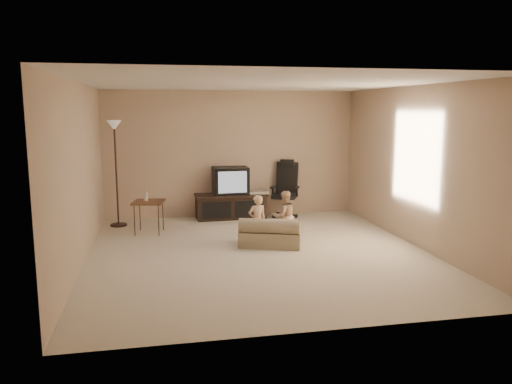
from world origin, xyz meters
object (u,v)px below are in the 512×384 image
side_table (148,202)px  toddler_right (284,216)px  floor_lamp (115,150)px  toddler_left (257,221)px  child_sofa (270,235)px  tv_stand (231,197)px  office_chair (285,196)px

side_table → toddler_right: size_ratio=0.92×
floor_lamp → toddler_left: bearing=-39.4°
child_sofa → toddler_left: (-0.19, 0.08, 0.22)m
tv_stand → side_table: bearing=-151.0°
tv_stand → toddler_left: tv_stand is taller
tv_stand → office_chair: size_ratio=1.26×
child_sofa → office_chair: bearing=88.1°
office_chair → toddler_left: (-0.99, -2.03, -0.00)m
child_sofa → toddler_left: toddler_left is taller
toddler_left → child_sofa: bearing=146.1°
side_table → child_sofa: bearing=-33.7°
child_sofa → toddler_right: toddler_right is taller
toddler_left → toddler_right: toddler_right is taller
floor_lamp → toddler_left: size_ratio=2.38×
tv_stand → toddler_left: size_ratio=1.76×
office_chair → child_sofa: bearing=-84.4°
office_chair → toddler_left: 2.26m
side_table → floor_lamp: size_ratio=0.40×
toddler_right → child_sofa: bearing=31.2°
child_sofa → toddler_right: bearing=62.1°
tv_stand → office_chair: office_chair is taller
tv_stand → toddler_right: bearing=-73.9°
side_table → toddler_left: 2.06m
office_chair → side_table: 2.81m
child_sofa → floor_lamp: bearing=160.6°
office_chair → toddler_right: office_chair is taller
side_table → child_sofa: size_ratio=0.71×
floor_lamp → office_chair: bearing=3.2°
office_chair → floor_lamp: floor_lamp is taller
toddler_left → toddler_right: size_ratio=0.98×
floor_lamp → toddler_right: (2.74, -1.64, -1.00)m
toddler_right → office_chair: bearing=-117.1°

